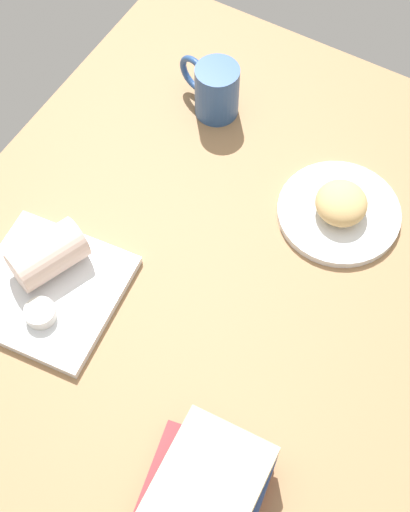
% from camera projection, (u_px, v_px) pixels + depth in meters
% --- Properties ---
extents(dining_table, '(1.10, 0.90, 0.04)m').
position_uv_depth(dining_table, '(215.00, 277.00, 1.23)').
color(dining_table, '#9E754C').
rests_on(dining_table, ground).
extents(round_plate, '(0.21, 0.21, 0.01)m').
position_uv_depth(round_plate, '(339.00, 213.00, 1.26)').
color(round_plate, white).
rests_on(round_plate, dining_table).
extents(scone_pastry, '(0.12, 0.12, 0.05)m').
position_uv_depth(scone_pastry, '(341.00, 203.00, 1.23)').
color(scone_pastry, tan).
rests_on(scone_pastry, round_plate).
extents(square_plate, '(0.24, 0.24, 0.02)m').
position_uv_depth(square_plate, '(48.00, 290.00, 1.18)').
color(square_plate, white).
rests_on(square_plate, dining_table).
extents(sauce_cup, '(0.05, 0.05, 0.02)m').
position_uv_depth(sauce_cup, '(40.00, 313.00, 1.14)').
color(sauce_cup, silver).
rests_on(sauce_cup, square_plate).
extents(breakfast_wrap, '(0.13, 0.11, 0.07)m').
position_uv_depth(breakfast_wrap, '(48.00, 255.00, 1.17)').
color(breakfast_wrap, beige).
rests_on(breakfast_wrap, square_plate).
extents(book_stack, '(0.21, 0.19, 0.09)m').
position_uv_depth(book_stack, '(203.00, 501.00, 0.98)').
color(book_stack, '#A53338').
rests_on(book_stack, dining_table).
extents(coffee_mug, '(0.08, 0.13, 0.10)m').
position_uv_depth(coffee_mug, '(215.00, 89.00, 1.34)').
color(coffee_mug, '#2D518C').
rests_on(coffee_mug, dining_table).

